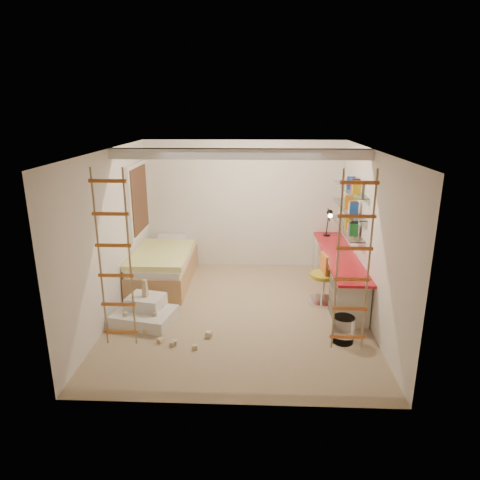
{
  "coord_description": "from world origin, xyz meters",
  "views": [
    {
      "loc": [
        0.27,
        -6.28,
        3.17
      ],
      "look_at": [
        0.0,
        0.3,
        1.15
      ],
      "focal_mm": 32.0,
      "sensor_mm": 36.0,
      "label": 1
    }
  ],
  "objects_px": {
    "bed": "(164,266)",
    "swivel_chair": "(323,285)",
    "play_platform": "(145,312)",
    "desk": "(338,272)"
  },
  "relations": [
    {
      "from": "bed",
      "to": "swivel_chair",
      "type": "bearing_deg",
      "value": -15.08
    },
    {
      "from": "play_platform",
      "to": "swivel_chair",
      "type": "bearing_deg",
      "value": 15.56
    },
    {
      "from": "desk",
      "to": "bed",
      "type": "distance_m",
      "value": 3.22
    },
    {
      "from": "desk",
      "to": "swivel_chair",
      "type": "distance_m",
      "value": 0.53
    },
    {
      "from": "desk",
      "to": "play_platform",
      "type": "bearing_deg",
      "value": -159.15
    },
    {
      "from": "desk",
      "to": "swivel_chair",
      "type": "height_order",
      "value": "swivel_chair"
    },
    {
      "from": "desk",
      "to": "bed",
      "type": "height_order",
      "value": "desk"
    },
    {
      "from": "bed",
      "to": "swivel_chair",
      "type": "xyz_separation_m",
      "value": [
        2.88,
        -0.78,
        -0.01
      ]
    },
    {
      "from": "bed",
      "to": "swivel_chair",
      "type": "relative_size",
      "value": 2.31
    },
    {
      "from": "bed",
      "to": "play_platform",
      "type": "height_order",
      "value": "bed"
    }
  ]
}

